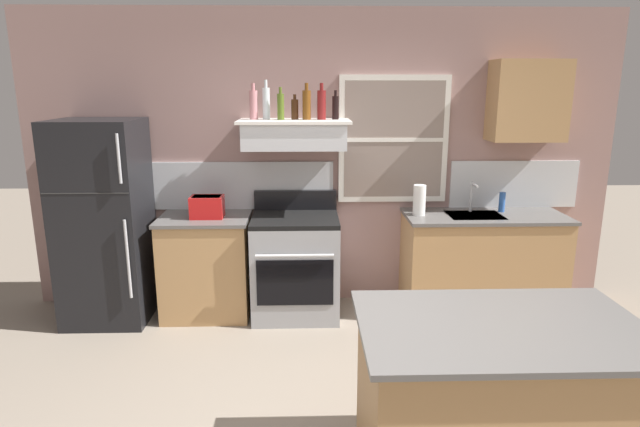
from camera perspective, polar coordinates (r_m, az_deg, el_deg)
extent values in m
cube|color=gray|center=(4.94, 0.23, 5.66)|extent=(5.40, 0.06, 2.70)
cube|color=silver|center=(5.03, -12.99, 2.91)|extent=(2.50, 0.02, 0.44)
cube|color=silver|center=(5.31, 20.08, 2.98)|extent=(1.20, 0.02, 0.44)
cube|color=white|center=(4.93, 7.89, 7.86)|extent=(1.00, 0.04, 1.15)
cube|color=gray|center=(4.92, 7.92, 7.84)|extent=(0.90, 0.01, 1.05)
cube|color=white|center=(4.91, 7.93, 7.84)|extent=(0.90, 0.02, 0.04)
cube|color=black|center=(4.96, -22.13, -0.87)|extent=(0.70, 0.68, 1.76)
cube|color=#333333|center=(4.58, -23.94, 1.99)|extent=(0.69, 0.00, 0.01)
cylinder|color=#A5A8AD|center=(4.58, -19.93, -4.65)|extent=(0.02, 0.02, 0.66)
cylinder|color=#A5A8AD|center=(4.41, -20.80, 5.53)|extent=(0.02, 0.02, 0.39)
cube|color=tan|center=(4.91, -12.05, -5.63)|extent=(0.76, 0.60, 0.88)
cube|color=#605E5B|center=(4.78, -12.32, -0.48)|extent=(0.79, 0.63, 0.03)
cube|color=red|center=(4.71, -12.02, 0.70)|extent=(0.28, 0.20, 0.19)
cube|color=black|center=(4.70, -12.07, 1.76)|extent=(0.24, 0.16, 0.01)
cube|color=black|center=(4.73, -13.77, 1.10)|extent=(0.02, 0.03, 0.02)
cube|color=#9EA0A5|center=(4.80, -2.64, -5.88)|extent=(0.76, 0.64, 0.87)
cube|color=black|center=(4.66, -2.70, -0.60)|extent=(0.76, 0.64, 0.04)
cube|color=black|center=(4.92, -2.66, 1.47)|extent=(0.76, 0.06, 0.18)
cube|color=black|center=(4.50, -2.70, -7.44)|extent=(0.65, 0.01, 0.40)
cylinder|color=silver|center=(4.38, -2.74, -4.56)|extent=(0.65, 0.03, 0.03)
cube|color=silver|center=(4.64, -2.78, 8.36)|extent=(0.88, 0.48, 0.22)
cube|color=#262628|center=(4.42, -2.82, 7.05)|extent=(0.75, 0.02, 0.04)
cube|color=white|center=(4.63, -2.79, 9.87)|extent=(0.96, 0.52, 0.02)
cylinder|color=#C67F84|center=(4.69, -7.14, 11.48)|extent=(0.07, 0.07, 0.24)
cylinder|color=#C67F84|center=(4.69, -7.20, 13.34)|extent=(0.03, 0.03, 0.06)
cylinder|color=silver|center=(4.69, -5.80, 11.65)|extent=(0.06, 0.06, 0.27)
cylinder|color=silver|center=(4.68, -5.85, 13.70)|extent=(0.03, 0.03, 0.07)
cylinder|color=#4C601E|center=(4.62, -4.25, 11.36)|extent=(0.06, 0.06, 0.22)
cylinder|color=#4C601E|center=(4.62, -4.28, 13.05)|extent=(0.03, 0.03, 0.05)
cylinder|color=#381E0F|center=(4.65, -2.72, 11.09)|extent=(0.06, 0.06, 0.17)
cylinder|color=#381E0F|center=(4.65, -2.74, 12.40)|extent=(0.03, 0.03, 0.04)
cylinder|color=brown|center=(4.63, -1.45, 11.56)|extent=(0.07, 0.07, 0.25)
cylinder|color=brown|center=(4.63, -1.46, 13.46)|extent=(0.03, 0.03, 0.06)
cylinder|color=maroon|center=(4.64, 0.17, 11.57)|extent=(0.07, 0.07, 0.25)
cylinder|color=maroon|center=(4.64, 0.17, 13.46)|extent=(0.03, 0.03, 0.06)
cylinder|color=black|center=(4.67, 1.67, 11.28)|extent=(0.06, 0.06, 0.20)
cylinder|color=black|center=(4.66, 1.68, 12.79)|extent=(0.02, 0.02, 0.05)
cube|color=tan|center=(5.09, 16.95, -5.24)|extent=(1.40, 0.60, 0.88)
cube|color=#605E5B|center=(4.97, 17.31, -0.26)|extent=(1.43, 0.63, 0.03)
cube|color=#B7BABC|center=(4.92, 16.29, -0.23)|extent=(0.48, 0.36, 0.01)
cylinder|color=silver|center=(5.02, 15.92, 1.78)|extent=(0.03, 0.03, 0.28)
cylinder|color=silver|center=(4.92, 16.29, 2.95)|extent=(0.02, 0.16, 0.02)
cylinder|color=white|center=(4.77, 10.62, 1.43)|extent=(0.11, 0.11, 0.27)
cylinder|color=blue|center=(5.10, 18.95, 1.17)|extent=(0.06, 0.06, 0.18)
cube|color=tan|center=(3.00, 18.30, -19.35)|extent=(1.32, 0.82, 0.88)
cube|color=#605E5B|center=(2.78, 19.02, -11.43)|extent=(1.40, 0.90, 0.03)
cube|color=tan|center=(5.09, 21.42, 11.20)|extent=(0.64, 0.32, 0.70)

